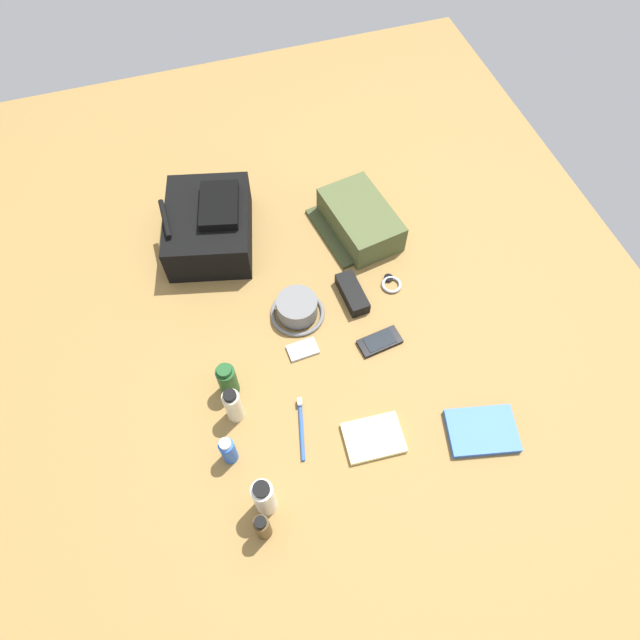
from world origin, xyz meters
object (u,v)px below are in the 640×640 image
Objects in this scene: backpack at (210,225)px; notepad at (373,438)px; wristwatch at (391,284)px; paperback_novel at (482,431)px; cell_phone at (380,342)px; sunglasses_case at (352,293)px; lotion_bottle at (233,405)px; shampoo_bottle at (228,380)px; toiletry_pouch at (359,220)px; bucket_hat at (297,309)px; cologne_bottle at (263,527)px; toothbrush at (301,424)px; deodorant_spray at (228,450)px; toothpaste_tube at (264,498)px; media_player at (303,349)px.

backpack is 0.82m from notepad.
paperback_novel is at bearing -173.89° from wristwatch.
sunglasses_case is at bearing 7.89° from cell_phone.
lotion_bottle reaches higher than notepad.
shampoo_bottle is 0.58m from wristwatch.
lotion_bottle reaches higher than shampoo_bottle.
lotion_bottle is 0.91× the size of notepad.
toiletry_pouch is 0.37m from bucket_hat.
lotion_bottle is (-0.50, 0.52, 0.02)m from toiletry_pouch.
wristwatch is (-0.34, -0.48, -0.06)m from backpack.
lotion_bottle is at bearing 116.04° from wristwatch.
shampoo_bottle is at bearing 109.26° from wristwatch.
cologne_bottle is 0.73× the size of toothbrush.
cell_phone is at bearing 149.50° from wristwatch.
notepad is (-0.42, -0.08, -0.02)m from bucket_hat.
backpack reaches higher than deodorant_spray.
toothbrush is (-0.08, -0.16, -0.06)m from lotion_bottle.
backpack reaches higher than wristwatch.
shampoo_bottle is (-0.52, 0.06, -0.01)m from backpack.
deodorant_spray is 0.65m from paperback_novel.
bucket_hat is 0.46m from deodorant_spray.
notepad is at bearing 155.98° from cell_phone.
wristwatch is at bearing -30.50° from cell_phone.
backpack is 0.69m from toothbrush.
paperback_novel is at bearing -88.98° from toothpaste_tube.
cell_phone is at bearing -51.16° from toothpaste_tube.
cologne_bottle is 0.31m from lotion_bottle.
backpack is at bearing 36.20° from cell_phone.
wristwatch is 0.52m from toothbrush.
bucket_hat reaches higher than notepad.
notepad is (-0.07, -0.36, -0.04)m from deodorant_spray.
bucket_hat is 1.84× the size of media_player.
wristwatch is at bearing -125.00° from backpack.
notepad is at bearing -161.51° from backpack.
backpack is 2.99× the size of shampoo_bottle.
cell_phone is 0.86× the size of notepad.
toothpaste_tube is 2.32× the size of wristwatch.
toothbrush is 0.19m from notepad.
lotion_bottle is 1.57× the size of media_player.
cologne_bottle reaches higher than cell_phone.
cell_phone is 0.76× the size of toothbrush.
toothpaste_tube is at bearing -177.13° from shampoo_bottle.
shampoo_bottle is at bearing -0.67° from cologne_bottle.
notepad is (-0.77, -0.26, -0.06)m from backpack.
toiletry_pouch is 0.69m from toothbrush.
toiletry_pouch reaches higher than wristwatch.
cell_phone is at bearing -59.21° from toothbrush.
lotion_bottle is 0.45m from cell_phone.
toothbrush is (0.23, -0.16, -0.05)m from cologne_bottle.
shampoo_bottle is at bearing 62.04° from paperback_novel.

